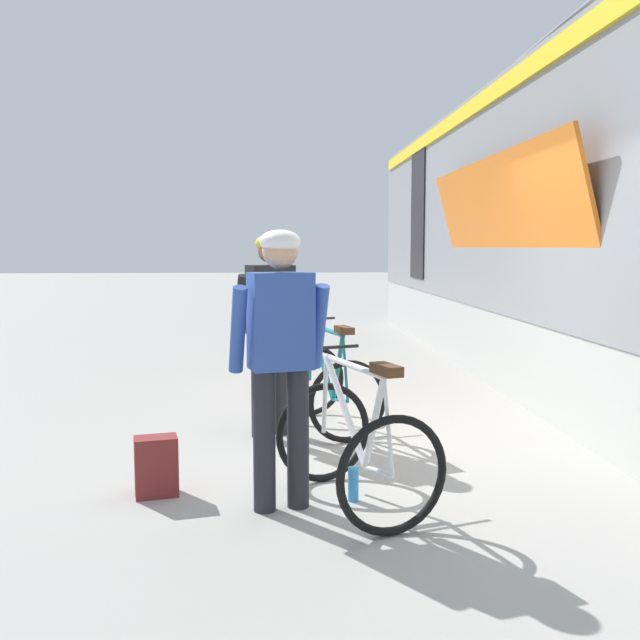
% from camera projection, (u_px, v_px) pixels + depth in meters
% --- Properties ---
extents(ground_plane, '(80.00, 80.00, 0.00)m').
position_uv_depth(ground_plane, '(397.00, 446.00, 5.89)').
color(ground_plane, '#A09E99').
extents(cyclist_near_in_dark, '(0.66, 0.47, 1.76)m').
position_uv_depth(cyclist_near_in_dark, '(270.00, 316.00, 6.13)').
color(cyclist_near_in_dark, '#232328').
rests_on(cyclist_near_in_dark, ground).
extents(cyclist_far_in_blue, '(0.66, 0.41, 1.76)m').
position_uv_depth(cyclist_far_in_blue, '(281.00, 344.00, 4.38)').
color(cyclist_far_in_blue, '#232328').
rests_on(cyclist_far_in_blue, ground).
extents(bicycle_near_teal, '(0.97, 1.22, 0.99)m').
position_uv_depth(bicycle_near_teal, '(328.00, 385.00, 6.42)').
color(bicycle_near_teal, black).
rests_on(bicycle_near_teal, ground).
extents(bicycle_far_white, '(1.02, 1.24, 0.99)m').
position_uv_depth(bicycle_far_white, '(355.00, 445.00, 4.49)').
color(bicycle_far_white, black).
rests_on(bicycle_far_white, ground).
extents(backpack_on_platform, '(0.31, 0.24, 0.40)m').
position_uv_depth(backpack_on_platform, '(156.00, 466.00, 4.70)').
color(backpack_on_platform, maroon).
rests_on(backpack_on_platform, ground).
extents(water_bottle_near_the_bikes, '(0.07, 0.07, 0.22)m').
position_uv_depth(water_bottle_near_the_bikes, '(353.00, 484.00, 4.61)').
color(water_bottle_near_the_bikes, '#338CCC').
rests_on(water_bottle_near_the_bikes, ground).
extents(water_bottle_by_the_backpack, '(0.07, 0.07, 0.20)m').
position_uv_depth(water_bottle_by_the_backpack, '(146.00, 474.00, 4.85)').
color(water_bottle_by_the_backpack, red).
rests_on(water_bottle_by_the_backpack, ground).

